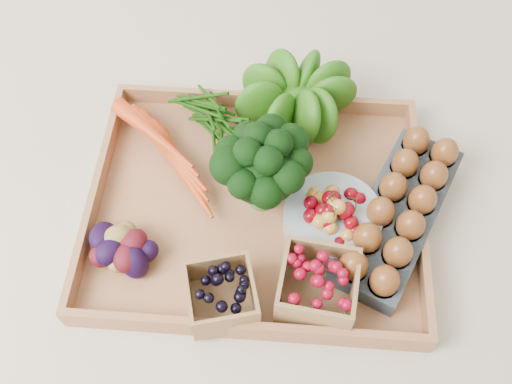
# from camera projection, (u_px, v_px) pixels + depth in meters

# --- Properties ---
(ground) EXTENTS (4.00, 4.00, 0.00)m
(ground) POSITION_uv_depth(u_px,v_px,m) (256.00, 211.00, 0.98)
(ground) COLOR beige
(ground) RESTS_ON ground
(tray) EXTENTS (0.55, 0.45, 0.01)m
(tray) POSITION_uv_depth(u_px,v_px,m) (256.00, 208.00, 0.97)
(tray) COLOR #AC7248
(tray) RESTS_ON ground
(carrots) EXTENTS (0.21, 0.15, 0.05)m
(carrots) POSITION_uv_depth(u_px,v_px,m) (172.00, 153.00, 0.99)
(carrots) COLOR red
(carrots) RESTS_ON tray
(lettuce) EXTENTS (0.14, 0.14, 0.14)m
(lettuce) POSITION_uv_depth(u_px,v_px,m) (297.00, 95.00, 1.00)
(lettuce) COLOR #224D0C
(lettuce) RESTS_ON tray
(broccoli) EXTENTS (0.16, 0.16, 0.12)m
(broccoli) POSITION_uv_depth(u_px,v_px,m) (262.00, 180.00, 0.92)
(broccoli) COLOR black
(broccoli) RESTS_ON tray
(cherry_bowl) EXTENTS (0.16, 0.16, 0.04)m
(cherry_bowl) POSITION_uv_depth(u_px,v_px,m) (332.00, 219.00, 0.92)
(cherry_bowl) COLOR #8C9EA5
(cherry_bowl) RESTS_ON tray
(egg_carton) EXTENTS (0.23, 0.34, 0.04)m
(egg_carton) POSITION_uv_depth(u_px,v_px,m) (397.00, 216.00, 0.93)
(egg_carton) COLOR #384047
(egg_carton) RESTS_ON tray
(potatoes) EXTENTS (0.13, 0.13, 0.07)m
(potatoes) POSITION_uv_depth(u_px,v_px,m) (122.00, 247.00, 0.88)
(potatoes) COLOR #420A12
(potatoes) RESTS_ON tray
(punnet_blackberry) EXTENTS (0.12, 0.12, 0.07)m
(punnet_blackberry) POSITION_uv_depth(u_px,v_px,m) (222.00, 296.00, 0.84)
(punnet_blackberry) COLOR black
(punnet_blackberry) RESTS_ON tray
(punnet_raspberry) EXTENTS (0.13, 0.13, 0.08)m
(punnet_raspberry) POSITION_uv_depth(u_px,v_px,m) (317.00, 286.00, 0.84)
(punnet_raspberry) COLOR maroon
(punnet_raspberry) RESTS_ON tray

